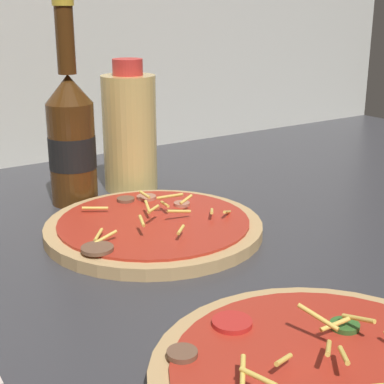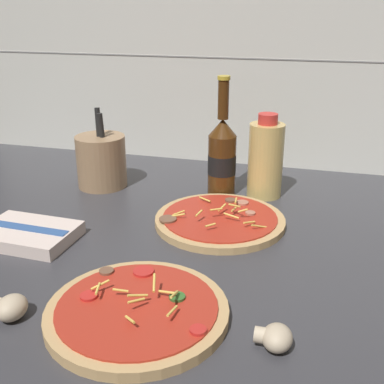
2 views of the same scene
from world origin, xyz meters
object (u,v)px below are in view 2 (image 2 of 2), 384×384
oil_bottle (266,159)px  mushroom_left (10,307)px  beer_bottle (222,155)px  utensil_crock (101,161)px  pizza_near (137,311)px  pizza_far (220,220)px  mushroom_right (275,337)px  dish_towel (28,234)px

oil_bottle → mushroom_left: oil_bottle is taller
beer_bottle → utensil_crock: bearing=-175.3°
mushroom_left → utensil_crock: 51.72cm
oil_bottle → pizza_near: bearing=-102.5°
pizza_near → pizza_far: bearing=81.7°
beer_bottle → mushroom_right: 53.14cm
mushroom_left → utensil_crock: size_ratio=0.27×
pizza_far → mushroom_left: 42.77cm
oil_bottle → dish_towel: oil_bottle is taller
pizza_near → pizza_far: pizza_near is taller
utensil_crock → mushroom_left: bearing=-79.0°
mushroom_left → oil_bottle: bearing=63.0°
mushroom_left → utensil_crock: (-9.82, 50.58, 4.46)cm
oil_bottle → mushroom_left: bearing=-117.0°
pizza_far → oil_bottle: size_ratio=1.37×
beer_bottle → pizza_far: bearing=-79.0°
mushroom_left → mushroom_right: mushroom_left is taller
oil_bottle → utensil_crock: same height
pizza_far → mushroom_right: (14.32, -33.79, 0.76)cm
pizza_far → mushroom_right: bearing=-67.0°
pizza_near → dish_towel: bearing=149.5°
pizza_near → beer_bottle: 48.80cm
pizza_far → mushroom_right: size_ratio=5.30×
beer_bottle → oil_bottle: (9.44, 1.55, -0.55)cm
pizza_near → beer_bottle: beer_bottle is taller
oil_bottle → utensil_crock: size_ratio=1.00×
pizza_near → utensil_crock: 53.15cm
mushroom_right → dish_towel: mushroom_right is taller
beer_bottle → oil_bottle: size_ratio=1.42×
dish_towel → mushroom_right: bearing=-21.0°
pizza_near → utensil_crock: (-26.51, 45.77, 5.23)cm
pizza_far → mushroom_left: size_ratio=5.01×
mushroom_right → dish_towel: 49.94cm
pizza_far → utensil_crock: 34.41cm
dish_towel → pizza_far: bearing=26.2°
pizza_near → beer_bottle: size_ratio=0.96×
mushroom_right → pizza_near: bearing=175.3°
pizza_far → beer_bottle: beer_bottle is taller
mushroom_right → dish_towel: (-46.64, 17.87, -0.38)cm
beer_bottle → dish_towel: beer_bottle is taller
pizza_near → mushroom_left: pizza_near is taller
mushroom_right → beer_bottle: bearing=109.3°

